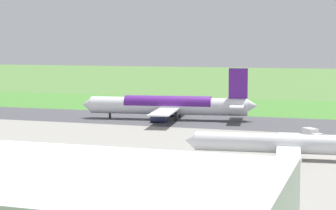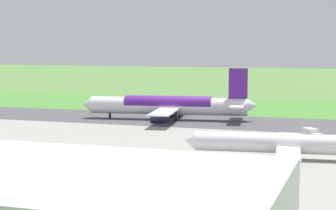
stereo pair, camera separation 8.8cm
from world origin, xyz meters
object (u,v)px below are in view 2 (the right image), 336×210
at_px(airliner_main, 169,106).
at_px(traffic_cone_orange, 118,106).
at_px(airliner_parked_near, 286,143).
at_px(no_stopping_sign, 136,102).
at_px(service_truck_baggage, 312,134).

bearing_deg(airliner_main, traffic_cone_orange, -45.82).
relative_size(airliner_parked_near, traffic_cone_orange, 73.84).
bearing_deg(airliner_main, no_stopping_sign, -53.70).
xyz_separation_m(airliner_parked_near, service_truck_baggage, (-2.80, -26.96, -1.83)).
relative_size(service_truck_baggage, traffic_cone_orange, 10.77).
bearing_deg(no_stopping_sign, traffic_cone_orange, 4.10).
height_order(airliner_parked_near, traffic_cone_orange, airliner_parked_near).
distance_m(airliner_parked_near, service_truck_baggage, 27.17).
height_order(airliner_main, traffic_cone_orange, airliner_main).
distance_m(airliner_parked_near, no_stopping_sign, 105.59).
height_order(service_truck_baggage, traffic_cone_orange, service_truck_baggage).
bearing_deg(airliner_parked_near, traffic_cone_orange, -49.05).
height_order(service_truck_baggage, no_stopping_sign, no_stopping_sign).
distance_m(service_truck_baggage, traffic_cone_orange, 93.24).
bearing_deg(service_truck_baggage, traffic_cone_orange, -36.80).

